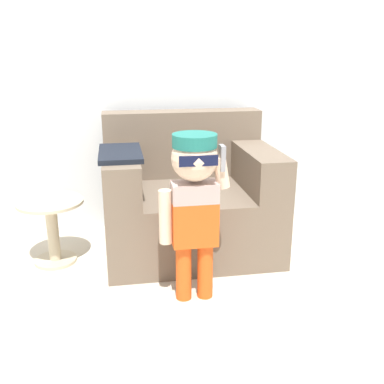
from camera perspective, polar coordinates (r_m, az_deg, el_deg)
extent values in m
plane|color=beige|center=(2.99, 4.24, -8.79)|extent=(10.00, 10.00, 0.00)
cube|color=silver|center=(3.43, 1.49, 17.22)|extent=(10.00, 0.05, 2.60)
cube|color=#6B5B4C|center=(3.07, -0.25, -3.45)|extent=(1.12, 0.88, 0.44)
cube|color=#6B5B4C|center=(3.27, -1.25, 6.17)|extent=(1.12, 0.20, 0.47)
cube|color=#6B5B4C|center=(2.83, -8.96, 1.97)|extent=(0.22, 0.68, 0.27)
cube|color=#6B5B4C|center=(2.98, 8.66, 2.78)|extent=(0.22, 0.68, 0.27)
cube|color=black|center=(2.79, -9.10, 4.89)|extent=(0.26, 0.48, 0.03)
cylinder|color=#E05119|center=(2.51, -1.07, -10.06)|extent=(0.09, 0.09, 0.33)
cylinder|color=#E05119|center=(2.52, 1.67, -9.84)|extent=(0.09, 0.09, 0.33)
cube|color=#E05119|center=(2.40, 0.32, -3.92)|extent=(0.24, 0.14, 0.24)
cube|color=#B29993|center=(2.34, 0.32, 0.01)|extent=(0.24, 0.14, 0.10)
sphere|color=beige|center=(2.29, 0.33, 4.33)|extent=(0.24, 0.24, 0.24)
cylinder|color=#1E7066|center=(2.27, 0.34, 6.56)|extent=(0.23, 0.23, 0.07)
cube|color=#1E7066|center=(2.38, -0.13, 6.49)|extent=(0.14, 0.11, 0.01)
cube|color=#0F1433|center=(2.18, 0.85, 3.97)|extent=(0.19, 0.01, 0.05)
cylinder|color=beige|center=(2.36, -3.40, -3.17)|extent=(0.07, 0.07, 0.29)
cylinder|color=beige|center=(2.34, 3.74, 2.51)|extent=(0.10, 0.07, 0.18)
cube|color=gray|center=(2.30, 3.83, 4.36)|extent=(0.02, 0.07, 0.13)
cylinder|color=beige|center=(3.11, -16.91, -8.25)|extent=(0.27, 0.27, 0.02)
cylinder|color=beige|center=(3.03, -17.24, -4.99)|extent=(0.07, 0.07, 0.40)
cylinder|color=beige|center=(2.96, -17.61, -1.23)|extent=(0.42, 0.42, 0.02)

